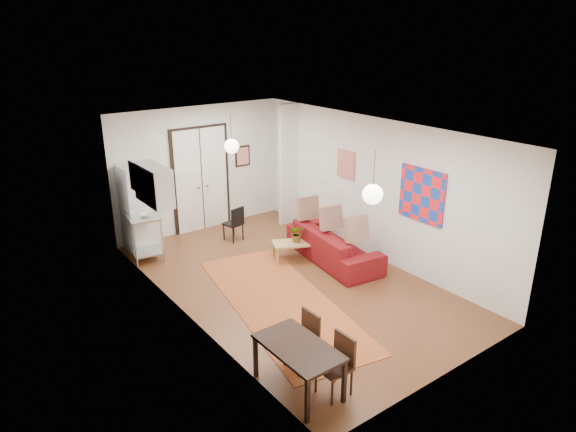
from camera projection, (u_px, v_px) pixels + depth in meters
floor at (290, 281)px, 9.73m from camera, size 7.00×7.00×0.00m
ceiling at (290, 129)px, 8.72m from camera, size 4.20×7.00×0.02m
wall_back at (200, 169)px, 11.86m from camera, size 4.20×0.02×2.90m
wall_front at (453, 282)px, 6.58m from camera, size 4.20×0.02×2.90m
wall_left at (183, 236)px, 8.05m from camera, size 0.02×7.00×2.90m
wall_right at (373, 189)px, 10.40m from camera, size 0.02×7.00×2.90m
double_doors at (201, 180)px, 11.92m from camera, size 1.44×0.06×2.50m
stub_partition at (288, 165)px, 12.18m from camera, size 0.50×0.10×2.90m
wall_cabinet at (154, 184)px, 9.13m from camera, size 0.35×1.00×0.70m
painting_popart at (422, 195)px, 9.37m from camera, size 0.05×1.00×1.00m
painting_abstract at (346, 164)px, 10.87m from camera, size 0.05×0.50×0.60m
poster_back at (243, 156)px, 12.43m from camera, size 0.40×0.03×0.50m
print_left at (135, 177)px, 9.40m from camera, size 0.03×0.44×0.54m
pendant_back at (232, 146)px, 10.46m from camera, size 0.30×0.30×0.80m
pendant_front at (373, 194)px, 7.44m from camera, size 0.30×0.30×0.80m
kilim_rug at (280, 302)px, 8.99m from camera, size 2.37×4.52×0.01m
sofa at (334, 245)px, 10.51m from camera, size 2.47×1.24×0.69m
coffee_table at (293, 244)px, 10.58m from camera, size 0.95×0.76×0.37m
potted_plant at (297, 233)px, 10.56m from camera, size 0.41×0.39×0.36m
kitchen_counter at (141, 227)px, 10.69m from camera, size 0.78×1.31×0.95m
bowl at (145, 215)px, 10.34m from camera, size 0.29×0.29×0.05m
soap_bottle at (135, 204)px, 10.73m from camera, size 0.12×0.12×0.20m
fridge at (140, 208)px, 10.87m from camera, size 0.67×0.67×1.86m
dining_table at (298, 351)px, 6.64m from camera, size 0.70×1.21×0.67m
dining_chair_near at (297, 335)px, 7.18m from camera, size 0.40×0.56×0.83m
dining_chair_far at (330, 360)px, 6.65m from camera, size 0.40×0.56×0.83m
black_side_chair at (231, 220)px, 11.54m from camera, size 0.43×0.43×0.80m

